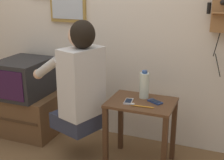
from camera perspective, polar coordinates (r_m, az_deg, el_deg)
wall_back at (r=3.00m, az=-0.13°, el=12.96°), size 6.80×0.05×2.55m
side_table at (r=2.62m, az=5.33°, el=-6.63°), size 0.54×0.41×0.58m
person at (r=2.60m, az=-5.98°, el=-0.01°), size 0.62×0.52×0.95m
tv_stand at (r=3.37m, az=-15.48°, el=-5.91°), size 0.67×0.46×0.42m
television at (r=3.23m, az=-15.81°, el=0.41°), size 0.44×0.52×0.36m
wall_phone_antique at (r=2.70m, az=19.63°, el=12.83°), size 0.20×0.19×0.84m
cell_phone_held at (r=2.55m, az=3.04°, el=-3.90°), size 0.08×0.13×0.01m
cell_phone_spare at (r=2.56m, az=7.88°, el=-3.94°), size 0.14×0.12×0.01m
water_bottle at (r=2.62m, az=5.92°, el=-0.94°), size 0.08×0.08×0.24m
toothbrush at (r=2.46m, az=5.26°, el=-4.76°), size 0.18×0.02×0.02m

